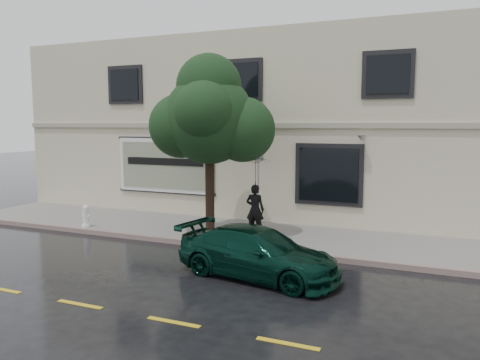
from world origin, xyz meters
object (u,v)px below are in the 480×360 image
at_px(fire_hydrant, 86,216).
at_px(car, 258,253).
at_px(street_tree, 209,120).
at_px(pedestrian, 255,210).

bearing_deg(fire_hydrant, car, -7.62).
height_order(street_tree, fire_hydrant, street_tree).
relative_size(street_tree, fire_hydrant, 6.71).
xyz_separation_m(pedestrian, fire_hydrant, (-5.76, -1.16, -0.44)).
height_order(car, street_tree, street_tree).
xyz_separation_m(car, pedestrian, (-1.40, 3.42, 0.37)).
distance_m(street_tree, fire_hydrant, 5.61).
relative_size(pedestrian, fire_hydrant, 2.15).
bearing_deg(fire_hydrant, pedestrian, 21.28).
xyz_separation_m(car, street_tree, (-2.61, 2.66, 3.19)).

